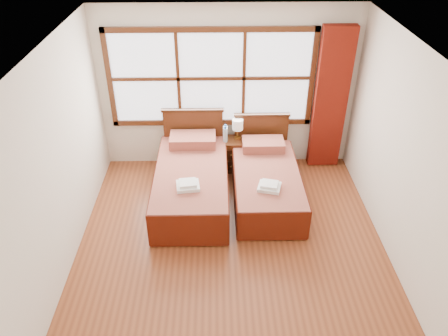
{
  "coord_description": "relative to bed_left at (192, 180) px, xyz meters",
  "views": [
    {
      "loc": [
        -0.18,
        -4.1,
        4.0
      ],
      "look_at": [
        -0.08,
        0.7,
        0.85
      ],
      "focal_mm": 35.0,
      "sensor_mm": 36.0,
      "label": 1
    }
  ],
  "objects": [
    {
      "name": "wall_right",
      "position": [
        2.55,
        -1.2,
        0.99
      ],
      "size": [
        0.0,
        4.5,
        4.5
      ],
      "primitive_type": "plane",
      "rotation": [
        1.57,
        0.0,
        -1.57
      ],
      "color": "silver",
      "rests_on": "floor"
    },
    {
      "name": "bottle_near",
      "position": [
        0.51,
        0.75,
        0.35
      ],
      "size": [
        0.07,
        0.07,
        0.27
      ],
      "color": "#A4C4D3",
      "rests_on": "nightstand"
    },
    {
      "name": "window",
      "position": [
        0.3,
        1.02,
        1.19
      ],
      "size": [
        3.16,
        0.06,
        1.56
      ],
      "color": "white",
      "rests_on": "wall_back"
    },
    {
      "name": "bed_right",
      "position": [
        1.1,
        0.0,
        -0.03
      ],
      "size": [
        0.96,
        1.98,
        0.93
      ],
      "color": "#381A0B",
      "rests_on": "floor"
    },
    {
      "name": "bottle_far",
      "position": [
        0.51,
        0.8,
        0.35
      ],
      "size": [
        0.07,
        0.07,
        0.28
      ],
      "color": "#A4C4D3",
      "rests_on": "nightstand"
    },
    {
      "name": "wall_left",
      "position": [
        -1.45,
        -1.2,
        0.99
      ],
      "size": [
        0.0,
        4.5,
        4.5
      ],
      "primitive_type": "plane",
      "rotation": [
        1.57,
        0.0,
        1.57
      ],
      "color": "silver",
      "rests_on": "floor"
    },
    {
      "name": "bed_left",
      "position": [
        0.0,
        0.0,
        0.0
      ],
      "size": [
        1.05,
        2.07,
        1.02
      ],
      "color": "#381A0B",
      "rests_on": "floor"
    },
    {
      "name": "towels_left",
      "position": [
        -0.02,
        -0.5,
        0.27
      ],
      "size": [
        0.34,
        0.3,
        0.09
      ],
      "rotation": [
        0.0,
        0.0,
        0.13
      ],
      "color": "white",
      "rests_on": "bed_left"
    },
    {
      "name": "floor",
      "position": [
        0.55,
        -1.2,
        -0.31
      ],
      "size": [
        4.5,
        4.5,
        0.0
      ],
      "primitive_type": "plane",
      "color": "brown",
      "rests_on": "ground"
    },
    {
      "name": "curtain",
      "position": [
        2.15,
        0.91,
        0.86
      ],
      "size": [
        0.5,
        0.16,
        2.3
      ],
      "primitive_type": "cube",
      "color": "maroon",
      "rests_on": "wall_back"
    },
    {
      "name": "wall_back",
      "position": [
        0.55,
        1.05,
        0.99
      ],
      "size": [
        4.0,
        0.0,
        4.0
      ],
      "primitive_type": "plane",
      "rotation": [
        1.57,
        0.0,
        0.0
      ],
      "color": "silver",
      "rests_on": "floor"
    },
    {
      "name": "lamp",
      "position": [
        0.71,
        0.86,
        0.46
      ],
      "size": [
        0.17,
        0.17,
        0.33
      ],
      "color": "#BE8E3D",
      "rests_on": "nightstand"
    },
    {
      "name": "ceiling",
      "position": [
        0.55,
        -1.2,
        2.29
      ],
      "size": [
        4.5,
        4.5,
        0.0
      ],
      "primitive_type": "plane",
      "rotation": [
        3.14,
        0.0,
        0.0
      ],
      "color": "white",
      "rests_on": "wall_back"
    },
    {
      "name": "towels_right",
      "position": [
        1.08,
        -0.48,
        0.22
      ],
      "size": [
        0.36,
        0.33,
        0.09
      ],
      "rotation": [
        0.0,
        0.0,
        -0.27
      ],
      "color": "white",
      "rests_on": "bed_right"
    },
    {
      "name": "nightstand",
      "position": [
        0.6,
        0.8,
        -0.04
      ],
      "size": [
        0.4,
        0.4,
        0.54
      ],
      "color": "#4B2410",
      "rests_on": "floor"
    }
  ]
}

